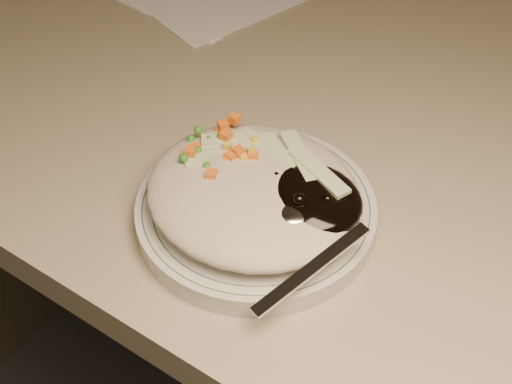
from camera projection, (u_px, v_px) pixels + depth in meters
The scene contains 4 objects.
desk at pixel (400, 260), 0.88m from camera, with size 1.40×0.70×0.74m.
plate at pixel (256, 212), 0.64m from camera, with size 0.22×0.22×0.02m, color silver.
plate_rim at pixel (256, 205), 0.64m from camera, with size 0.21×0.21×0.00m.
meal at pixel (260, 190), 0.62m from camera, with size 0.21×0.19×0.05m.
Camera 1 is at (0.17, 0.82, 1.22)m, focal length 50.00 mm.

